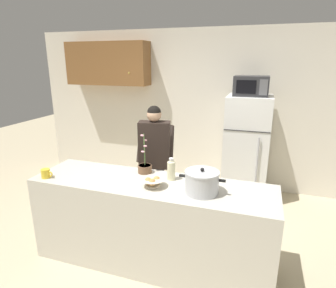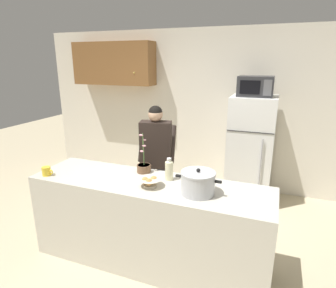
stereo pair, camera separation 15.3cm
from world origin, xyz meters
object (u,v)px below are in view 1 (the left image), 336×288
Objects in this scene: bread_bowl at (153,182)px; potted_orchid at (145,167)px; refrigerator at (246,149)px; bottle_near_edge at (171,169)px; microwave at (251,86)px; cooking_pot at (202,182)px; person_near_pot at (155,152)px; coffee_mug at (46,173)px.

potted_orchid is (-0.21, 0.31, 0.01)m from bread_bowl.
bottle_near_edge is (-0.65, -1.71, 0.23)m from refrigerator.
potted_orchid is at bearing 124.28° from bread_bowl.
potted_orchid is at bearing -121.18° from refrigerator.
cooking_pot is at bearing -98.77° from microwave.
refrigerator reaches higher than bread_bowl.
person_near_pot is 0.83m from bottle_near_edge.
person_near_pot reaches higher than coffee_mug.
person_near_pot is at bearing 131.93° from cooking_pot.
potted_orchid is (0.92, 0.45, 0.02)m from coffee_mug.
refrigerator is 2.09m from bread_bowl.
refrigerator is 6.65× the size of bread_bowl.
microwave reaches higher than cooking_pot.
person_near_pot is 0.61m from potted_orchid.
cooking_pot is at bearing -23.03° from potted_orchid.
microwave is at bearing 47.16° from coffee_mug.
microwave is 1.12× the size of cooking_pot.
coffee_mug is 0.56× the size of bottle_near_edge.
person_near_pot reaches higher than potted_orchid.
refrigerator is 1.85m from bottle_near_edge.
bread_bowl is at bearing -55.72° from potted_orchid.
refrigerator is at bearing 58.82° from potted_orchid.
person_near_pot is 6.69× the size of bottle_near_edge.
bottle_near_edge is (0.45, -0.69, 0.07)m from person_near_pot.
bottle_near_edge is (-0.65, -1.69, -0.72)m from microwave.
bottle_near_edge is at bearing 16.14° from coffee_mug.
refrigerator is 2.82m from coffee_mug.
potted_orchid reaches higher than coffee_mug.
potted_orchid is (-0.69, 0.29, -0.04)m from cooking_pot.
potted_orchid is at bearing -121.53° from microwave.
cooking_pot is 0.75m from potted_orchid.
bread_bowl is at bearing -70.29° from person_near_pot.
potted_orchid is at bearing 156.97° from cooking_pot.
potted_orchid is at bearing 164.62° from bottle_near_edge.
coffee_mug is (-1.61, -0.16, -0.06)m from cooking_pot.
bread_bowl reaches higher than coffee_mug.
bottle_near_edge is at bearing -111.03° from microwave.
microwave is at bearing 42.34° from person_near_pot.
person_near_pot is (-1.10, -1.00, -0.78)m from microwave.
microwave reaches higher than refrigerator.
coffee_mug is (-1.91, -2.08, 0.16)m from refrigerator.
cooking_pot is 1.84× the size of bottle_near_edge.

